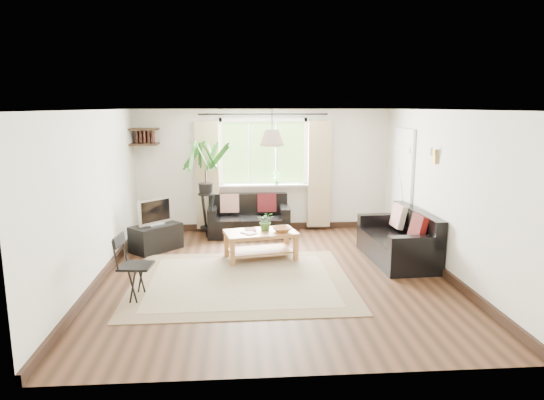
{
  "coord_description": "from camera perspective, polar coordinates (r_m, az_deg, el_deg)",
  "views": [
    {
      "loc": [
        -0.53,
        -6.79,
        2.44
      ],
      "look_at": [
        0.0,
        0.4,
        1.05
      ],
      "focal_mm": 32.0,
      "sensor_mm": 36.0,
      "label": 1
    }
  ],
  "objects": [
    {
      "name": "wall_front",
      "position": [
        4.26,
        3.12,
        -6.05
      ],
      "size": [
        5.0,
        0.02,
        2.4
      ],
      "primitive_type": "cube",
      "color": "silver",
      "rests_on": "floor"
    },
    {
      "name": "wall_right",
      "position": [
        7.54,
        19.55,
        0.81
      ],
      "size": [
        0.02,
        5.5,
        2.4
      ],
      "primitive_type": "cube",
      "color": "silver",
      "rests_on": "floor"
    },
    {
      "name": "book_a",
      "position": [
        7.67,
        -3.25,
        -3.98
      ],
      "size": [
        0.28,
        0.29,
        0.02
      ],
      "primitive_type": "imported",
      "rotation": [
        0.0,
        0.0,
        0.65
      ],
      "color": "white",
      "rests_on": "coffee_table"
    },
    {
      "name": "pendant_lamp",
      "position": [
        7.22,
        0.0,
        7.81
      ],
      "size": [
        0.36,
        0.36,
        0.54
      ],
      "primitive_type": null,
      "color": "beige",
      "rests_on": "ceiling"
    },
    {
      "name": "sofa_back",
      "position": [
        9.34,
        -2.77,
        -1.95
      ],
      "size": [
        1.54,
        0.78,
        0.73
      ],
      "primitive_type": null,
      "rotation": [
        0.0,
        0.0,
        0.0
      ],
      "color": "black",
      "rests_on": "floor"
    },
    {
      "name": "wall_left",
      "position": [
        7.18,
        -20.06,
        0.29
      ],
      "size": [
        0.02,
        5.5,
        2.4
      ],
      "primitive_type": "cube",
      "color": "silver",
      "rests_on": "floor"
    },
    {
      "name": "tv_stand",
      "position": [
        8.61,
        -13.48,
        -4.32
      ],
      "size": [
        0.91,
        0.92,
        0.45
      ],
      "primitive_type": "cube",
      "rotation": [
        0.0,
        0.0,
        0.79
      ],
      "color": "black",
      "rests_on": "floor"
    },
    {
      "name": "window",
      "position": [
        9.56,
        -1.02,
        5.57
      ],
      "size": [
        2.5,
        0.16,
        2.16
      ],
      "primitive_type": null,
      "color": "white",
      "rests_on": "wall_back"
    },
    {
      "name": "tv",
      "position": [
        8.5,
        -13.62,
        -1.28
      ],
      "size": [
        0.6,
        0.6,
        0.49
      ],
      "primitive_type": null,
      "rotation": [
        0.0,
        0.0,
        0.79
      ],
      "color": "#A5A5AA",
      "rests_on": "tv_stand"
    },
    {
      "name": "sofa_right",
      "position": [
        8.04,
        14.53,
        -4.23
      ],
      "size": [
        1.69,
        0.91,
        0.78
      ],
      "primitive_type": null,
      "rotation": [
        0.0,
        0.0,
        -1.52
      ],
      "color": "black",
      "rests_on": "floor"
    },
    {
      "name": "bowl",
      "position": [
        7.81,
        1.18,
        -3.48
      ],
      "size": [
        0.39,
        0.39,
        0.07
      ],
      "primitive_type": "imported",
      "rotation": [
        0.0,
        0.0,
        0.41
      ],
      "color": "#9B6435",
      "rests_on": "coffee_table"
    },
    {
      "name": "ceiling",
      "position": [
        6.81,
        0.25,
        10.57
      ],
      "size": [
        5.5,
        5.5,
        0.0
      ],
      "primitive_type": "plane",
      "rotation": [
        3.14,
        0.0,
        0.0
      ],
      "color": "white",
      "rests_on": "floor"
    },
    {
      "name": "folding_chair",
      "position": [
        6.5,
        -15.7,
        -7.6
      ],
      "size": [
        0.48,
        0.48,
        0.84
      ],
      "primitive_type": null,
      "rotation": [
        0.0,
        0.0,
        1.48
      ],
      "color": "black",
      "rests_on": "floor"
    },
    {
      "name": "coffee_table",
      "position": [
        7.89,
        -1.34,
        -5.34
      ],
      "size": [
        1.23,
        0.82,
        0.46
      ],
      "primitive_type": null,
      "rotation": [
        0.0,
        0.0,
        0.2
      ],
      "color": "olive",
      "rests_on": "floor"
    },
    {
      "name": "sill_plant",
      "position": [
        9.56,
        0.52,
        2.64
      ],
      "size": [
        0.14,
        0.1,
        0.27
      ],
      "primitive_type": "imported",
      "color": "#2D6023",
      "rests_on": "window"
    },
    {
      "name": "corner_shelf",
      "position": [
        9.47,
        -14.79,
        7.23
      ],
      "size": [
        0.5,
        0.5,
        0.34
      ],
      "primitive_type": null,
      "color": "black",
      "rests_on": "wall_back"
    },
    {
      "name": "rug",
      "position": [
        7.01,
        -3.62,
        -9.42
      ],
      "size": [
        3.09,
        2.65,
        0.02
      ],
      "primitive_type": "cube",
      "rotation": [
        0.0,
        0.0,
        0.0
      ],
      "color": "#C0B895",
      "rests_on": "floor"
    },
    {
      "name": "wall_sconce",
      "position": [
        7.72,
        18.44,
        5.15
      ],
      "size": [
        0.12,
        0.12,
        0.28
      ],
      "primitive_type": null,
      "color": "beige",
      "rests_on": "wall_right"
    },
    {
      "name": "floor",
      "position": [
        7.24,
        0.23,
        -8.79
      ],
      "size": [
        5.5,
        5.5,
        0.0
      ],
      "primitive_type": "plane",
      "color": "black",
      "rests_on": "ground"
    },
    {
      "name": "palm_stand",
      "position": [
        9.1,
        -7.77,
        1.2
      ],
      "size": [
        0.73,
        0.73,
        1.84
      ],
      "primitive_type": null,
      "rotation": [
        0.0,
        0.0,
        0.01
      ],
      "color": "black",
      "rests_on": "floor"
    },
    {
      "name": "table_plant",
      "position": [
        7.87,
        -0.72,
        -2.49
      ],
      "size": [
        0.3,
        0.27,
        0.31
      ],
      "primitive_type": "imported",
      "rotation": [
        0.0,
        0.0,
        -0.1
      ],
      "color": "#325E25",
      "rests_on": "coffee_table"
    },
    {
      "name": "wall_back",
      "position": [
        9.64,
        -1.02,
        3.52
      ],
      "size": [
        5.0,
        0.02,
        2.4
      ],
      "primitive_type": "cube",
      "color": "silver",
      "rests_on": "floor"
    },
    {
      "name": "book_b",
      "position": [
        7.9,
        -3.16,
        -3.53
      ],
      "size": [
        0.19,
        0.24,
        0.02
      ],
      "primitive_type": "imported",
      "rotation": [
        0.0,
        0.0,
        0.07
      ],
      "color": "#573022",
      "rests_on": "coffee_table"
    },
    {
      "name": "door",
      "position": [
        9.12,
        15.05,
        1.45
      ],
      "size": [
        0.06,
        0.96,
        2.06
      ],
      "primitive_type": "cube",
      "color": "silver",
      "rests_on": "wall_right"
    }
  ]
}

